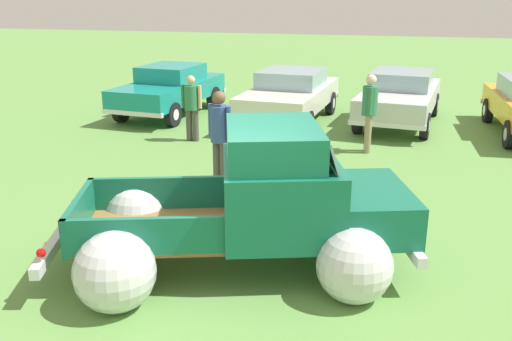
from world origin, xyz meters
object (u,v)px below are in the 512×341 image
(spectator_0, at_px, (369,108))
(spectator_2, at_px, (220,133))
(show_car_0, at_px, (170,88))
(vintage_pickup_truck, at_px, (260,212))
(lane_cone_0, at_px, (308,187))
(show_car_1, at_px, (290,94))
(spectator_1, at_px, (192,104))
(show_car_2, at_px, (400,95))

(spectator_0, height_order, spectator_2, spectator_2)
(show_car_0, relative_size, spectator_2, 2.40)
(vintage_pickup_truck, relative_size, lane_cone_0, 7.91)
(show_car_1, relative_size, spectator_1, 2.88)
(vintage_pickup_truck, relative_size, spectator_1, 3.13)
(vintage_pickup_truck, height_order, spectator_2, vintage_pickup_truck)
(show_car_1, xyz_separation_m, spectator_0, (2.29, -2.53, 0.23))
(vintage_pickup_truck, xyz_separation_m, spectator_2, (-1.46, 2.81, 0.28))
(show_car_0, height_order, spectator_0, spectator_0)
(spectator_2, bearing_deg, spectator_1, -127.01)
(lane_cone_0, bearing_deg, spectator_1, 134.26)
(lane_cone_0, bearing_deg, show_car_0, 129.61)
(show_car_1, xyz_separation_m, lane_cone_0, (1.51, -6.09, -0.47))
(show_car_1, height_order, show_car_2, same)
(spectator_0, distance_m, lane_cone_0, 3.72)
(show_car_0, bearing_deg, show_car_2, 99.55)
(show_car_2, distance_m, spectator_0, 3.15)
(show_car_1, height_order, spectator_1, spectator_1)
(lane_cone_0, bearing_deg, spectator_0, 77.63)
(spectator_0, bearing_deg, vintage_pickup_truck, -104.71)
(show_car_0, bearing_deg, spectator_0, 71.62)
(spectator_2, bearing_deg, show_car_1, -158.40)
(spectator_0, bearing_deg, lane_cone_0, -107.15)
(show_car_1, bearing_deg, vintage_pickup_truck, 12.93)
(spectator_2, bearing_deg, vintage_pickup_truck, 51.16)
(show_car_1, bearing_deg, show_car_2, 105.05)
(show_car_1, distance_m, lane_cone_0, 6.30)
(show_car_1, relative_size, spectator_0, 2.60)
(show_car_2, relative_size, spectator_2, 2.58)
(show_car_1, bearing_deg, lane_cone_0, 18.36)
(show_car_0, relative_size, lane_cone_0, 6.89)
(spectator_0, relative_size, spectator_1, 1.11)
(vintage_pickup_truck, distance_m, lane_cone_0, 2.40)
(vintage_pickup_truck, relative_size, show_car_0, 1.15)
(spectator_2, height_order, lane_cone_0, spectator_2)
(vintage_pickup_truck, height_order, lane_cone_0, vintage_pickup_truck)
(show_car_2, xyz_separation_m, spectator_0, (-0.65, -3.08, 0.23))
(spectator_0, bearing_deg, show_car_0, 151.27)
(vintage_pickup_truck, distance_m, show_car_2, 9.14)
(show_car_1, bearing_deg, spectator_2, 2.36)
(vintage_pickup_truck, distance_m, show_car_1, 8.53)
(vintage_pickup_truck, bearing_deg, show_car_1, 80.55)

